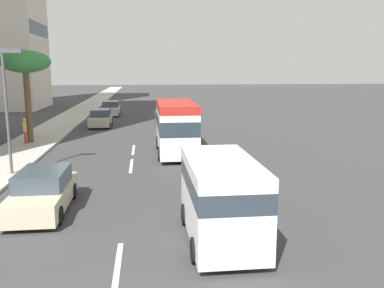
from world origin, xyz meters
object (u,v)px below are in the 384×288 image
object	(u,v)px
palm_tree	(25,64)
street_lamp	(8,96)
pedestrian_mid_block	(25,129)
car_seventh	(101,118)
minibus_second	(176,126)
car_lead	(172,126)
car_sixth	(111,109)
car_fourth	(43,192)
van_fifth	(221,195)
car_third	(168,115)

from	to	relation	value
palm_tree	street_lamp	distance (m)	9.22
pedestrian_mid_block	car_seventh	bearing A→B (deg)	145.06
minibus_second	street_lamp	xyz separation A→B (m)	(-4.46, 8.39, 2.20)
car_lead	car_sixth	size ratio (longest dim) A/B	1.11
car_lead	car_fourth	size ratio (longest dim) A/B	1.06
minibus_second	palm_tree	xyz separation A→B (m)	(4.48, 9.95, 3.82)
minibus_second	car_sixth	distance (m)	22.62
car_lead	minibus_second	bearing A→B (deg)	178.14
car_lead	car_sixth	xyz separation A→B (m)	(14.71, 5.97, -0.01)
car_fourth	car_seventh	distance (m)	22.68
car_lead	car_fourth	world-z (taller)	car_lead
van_fifth	palm_tree	bearing A→B (deg)	30.36
car_fourth	palm_tree	world-z (taller)	palm_tree
car_third	street_lamp	world-z (taller)	street_lamp
palm_tree	street_lamp	world-z (taller)	palm_tree
car_third	car_sixth	xyz separation A→B (m)	(6.93, 6.13, -0.03)
car_fourth	car_sixth	world-z (taller)	car_sixth
minibus_second	pedestrian_mid_block	xyz separation A→B (m)	(3.90, 10.13, -0.63)
car_fourth	palm_tree	xyz separation A→B (m)	(14.24, 4.22, 4.85)
car_lead	palm_tree	distance (m)	11.57
car_fourth	car_sixth	bearing A→B (deg)	-179.99
car_fourth	pedestrian_mid_block	distance (m)	14.36
palm_tree	street_lamp	xyz separation A→B (m)	(-8.94, -1.56, -1.62)
minibus_second	van_fifth	size ratio (longest dim) A/B	1.37
car_fourth	car_seventh	bearing A→B (deg)	-179.46
palm_tree	van_fifth	bearing A→B (deg)	-149.64
car_third	street_lamp	size ratio (longest dim) A/B	0.67
minibus_second	palm_tree	size ratio (longest dim) A/B	1.01
van_fifth	car_seventh	xyz separation A→B (m)	(26.07, 6.32, -0.71)
car_lead	car_fourth	bearing A→B (deg)	160.56
pedestrian_mid_block	palm_tree	distance (m)	4.49
car_fourth	pedestrian_mid_block	xyz separation A→B (m)	(13.67, 4.39, 0.41)
car_lead	van_fifth	world-z (taller)	van_fifth
van_fifth	car_lead	bearing A→B (deg)	0.40
car_fourth	van_fifth	distance (m)	7.03
minibus_second	street_lamp	distance (m)	9.75
car_fourth	van_fifth	size ratio (longest dim) A/B	0.97
minibus_second	pedestrian_mid_block	world-z (taller)	minibus_second
palm_tree	car_third	bearing A→B (deg)	-44.70
car_seventh	car_lead	bearing A→B (deg)	46.98
car_lead	car_seventh	world-z (taller)	car_lead
palm_tree	street_lamp	size ratio (longest dim) A/B	1.04
minibus_second	car_sixth	world-z (taller)	minibus_second
car_third	car_sixth	size ratio (longest dim) A/B	0.94
minibus_second	street_lamp	world-z (taller)	street_lamp
car_lead	van_fifth	size ratio (longest dim) A/B	1.02
pedestrian_mid_block	minibus_second	bearing A→B (deg)	58.87
car_fourth	car_seventh	xyz separation A→B (m)	(22.68, 0.21, 0.02)
car_lead	street_lamp	bearing A→B (deg)	143.40
car_third	car_fourth	world-z (taller)	car_third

